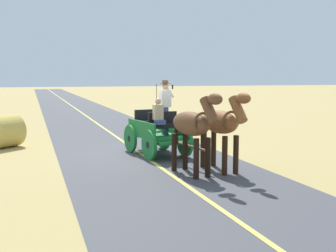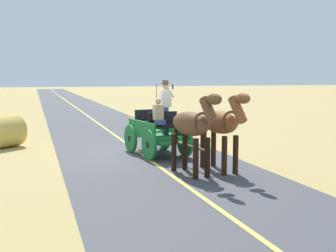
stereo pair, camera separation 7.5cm
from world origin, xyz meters
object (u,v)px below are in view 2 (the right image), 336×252
horse_drawn_carriage (158,131)px  horse_near_side (221,124)px  horse_off_side (193,126)px  hay_bale (4,131)px

horse_drawn_carriage → horse_near_side: bearing=107.9°
horse_drawn_carriage → horse_near_side: size_ratio=2.04×
horse_near_side → horse_off_side: bearing=9.3°
horse_drawn_carriage → hay_bale: horse_drawn_carriage is taller
horse_off_side → hay_bale: 8.06m
horse_drawn_carriage → horse_near_side: horse_drawn_carriage is taller
horse_drawn_carriage → horse_off_side: bearing=90.6°
horse_drawn_carriage → horse_off_side: (-0.03, 3.06, 0.51)m
horse_drawn_carriage → hay_bale: (5.02, -3.17, -0.22)m
hay_bale → horse_off_side: bearing=129.0°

